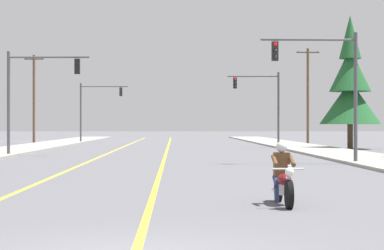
# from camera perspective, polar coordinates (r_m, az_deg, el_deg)

# --- Properties ---
(lane_stripe_center) EXTENTS (0.16, 100.00, 0.01)m
(lane_stripe_center) POSITION_cam_1_polar(r_m,az_deg,el_deg) (54.90, -1.98, -1.92)
(lane_stripe_center) COLOR yellow
(lane_stripe_center) RESTS_ON ground
(lane_stripe_left) EXTENTS (0.16, 100.00, 0.01)m
(lane_stripe_left) POSITION_cam_1_polar(r_m,az_deg,el_deg) (55.07, -5.89, -1.91)
(lane_stripe_left) COLOR yellow
(lane_stripe_left) RESTS_ON ground
(sidewalk_kerb_right) EXTENTS (4.40, 110.00, 0.14)m
(sidewalk_kerb_right) POSITION_cam_1_polar(r_m,az_deg,el_deg) (50.94, 10.19, -1.99)
(sidewalk_kerb_right) COLOR #9E998E
(sidewalk_kerb_right) RESTS_ON ground
(sidewalk_kerb_left) EXTENTS (4.40, 110.00, 0.14)m
(sidewalk_kerb_left) POSITION_cam_1_polar(r_m,az_deg,el_deg) (51.19, -14.32, -1.98)
(sidewalk_kerb_left) COLOR #9E998E
(sidewalk_kerb_left) RESTS_ON ground
(motorcycle_with_rider) EXTENTS (0.70, 2.19, 1.46)m
(motorcycle_with_rider) POSITION_cam_1_polar(r_m,az_deg,el_deg) (16.59, 7.28, -4.34)
(motorcycle_with_rider) COLOR black
(motorcycle_with_rider) RESTS_ON ground
(traffic_signal_near_right) EXTENTS (4.58, 0.38, 6.20)m
(traffic_signal_near_right) POSITION_cam_1_polar(r_m,az_deg,el_deg) (34.18, 10.84, 3.75)
(traffic_signal_near_right) COLOR #47474C
(traffic_signal_near_right) RESTS_ON ground
(traffic_signal_near_left) EXTENTS (4.89, 0.42, 6.20)m
(traffic_signal_near_left) POSITION_cam_1_polar(r_m,az_deg,el_deg) (43.26, -12.66, 2.99)
(traffic_signal_near_left) COLOR #47474C
(traffic_signal_near_left) RESTS_ON ground
(traffic_signal_mid_right) EXTENTS (4.30, 0.37, 6.20)m
(traffic_signal_mid_right) POSITION_cam_1_polar(r_m,az_deg,el_deg) (59.03, 5.76, 2.15)
(traffic_signal_mid_right) COLOR #47474C
(traffic_signal_mid_right) RESTS_ON ground
(traffic_signal_mid_left) EXTENTS (4.99, 0.37, 6.20)m
(traffic_signal_mid_left) POSITION_cam_1_polar(r_m,az_deg,el_deg) (74.90, -7.79, 1.73)
(traffic_signal_mid_left) COLOR #47474C
(traffic_signal_mid_left) RESTS_ON ground
(utility_pole_right_far) EXTENTS (2.28, 0.26, 9.44)m
(utility_pole_right_far) POSITION_cam_1_polar(r_m,az_deg,el_deg) (71.68, 9.24, 2.48)
(utility_pole_right_far) COLOR brown
(utility_pole_right_far) RESTS_ON ground
(utility_pole_left_far) EXTENTS (1.90, 0.26, 8.82)m
(utility_pole_left_far) POSITION_cam_1_polar(r_m,az_deg,el_deg) (72.83, -12.51, 2.17)
(utility_pole_left_far) COLOR brown
(utility_pole_left_far) RESTS_ON ground
(conifer_tree_right_verge_far) EXTENTS (4.66, 4.66, 10.27)m
(conifer_tree_right_verge_far) POSITION_cam_1_polar(r_m,az_deg,el_deg) (55.94, 12.52, 2.93)
(conifer_tree_right_verge_far) COLOR #4C3828
(conifer_tree_right_verge_far) RESTS_ON ground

